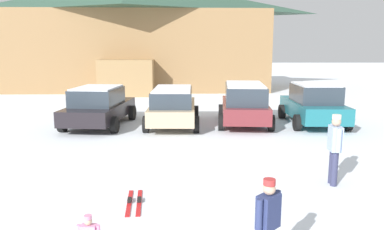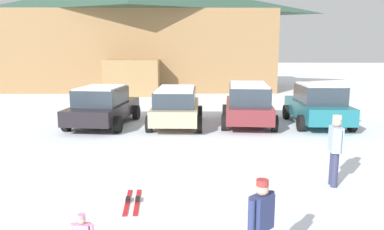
{
  "view_description": "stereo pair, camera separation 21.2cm",
  "coord_description": "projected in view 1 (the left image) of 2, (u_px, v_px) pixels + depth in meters",
  "views": [
    {
      "loc": [
        0.27,
        -2.52,
        3.17
      ],
      "look_at": [
        0.22,
        8.8,
        1.13
      ],
      "focal_mm": 35.0,
      "sensor_mm": 36.0,
      "label": 1
    },
    {
      "loc": [
        0.49,
        -2.52,
        3.17
      ],
      "look_at": [
        0.22,
        8.8,
        1.13
      ],
      "focal_mm": 35.0,
      "sensor_mm": 36.0,
      "label": 2
    }
  ],
  "objects": [
    {
      "name": "parked_maroon_van",
      "position": [
        246.0,
        103.0,
        15.56
      ],
      "size": [
        2.38,
        4.24,
        1.72
      ],
      "color": "maroon",
      "rests_on": "ground"
    },
    {
      "name": "skier_adult_in_blue_parka",
      "position": [
        337.0,
        146.0,
        8.63
      ],
      "size": [
        0.27,
        0.62,
        1.67
      ],
      "color": "#343656",
      "rests_on": "ground"
    },
    {
      "name": "ski_lodge",
      "position": [
        136.0,
        33.0,
        29.5
      ],
      "size": [
        20.93,
        11.12,
        8.5
      ],
      "color": "#947047",
      "rests_on": "ground"
    },
    {
      "name": "parked_teal_hatchback",
      "position": [
        315.0,
        104.0,
        15.52
      ],
      "size": [
        2.19,
        4.12,
        1.74
      ],
      "color": "#1E6B77",
      "rests_on": "ground"
    },
    {
      "name": "skier_teen_in_navy_coat",
      "position": [
        270.0,
        221.0,
        5.19
      ],
      "size": [
        0.4,
        0.39,
        1.41
      ],
      "color": "#E9B6CC",
      "rests_on": "ground"
    },
    {
      "name": "parked_beige_suv",
      "position": [
        174.0,
        105.0,
        15.27
      ],
      "size": [
        2.14,
        4.15,
        1.57
      ],
      "color": "tan",
      "rests_on": "ground"
    },
    {
      "name": "parked_black_sedan",
      "position": [
        101.0,
        106.0,
        15.32
      ],
      "size": [
        2.54,
        4.51,
        1.63
      ],
      "color": "black",
      "rests_on": "ground"
    },
    {
      "name": "pair_of_skis",
      "position": [
        136.0,
        202.0,
        7.76
      ],
      "size": [
        0.42,
        1.35,
        0.08
      ],
      "color": "red",
      "rests_on": "ground"
    }
  ]
}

